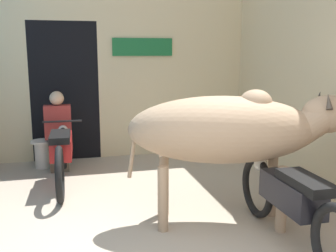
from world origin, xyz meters
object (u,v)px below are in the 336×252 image
(motorcycle_near, at_px, (291,200))
(shopkeeper_seated, at_px, (58,129))
(cow, at_px, (231,130))
(plastic_stool, at_px, (43,153))
(motorcycle_far, at_px, (62,151))

(motorcycle_near, height_order, shopkeeper_seated, shopkeeper_seated)
(cow, bearing_deg, plastic_stool, 127.95)
(motorcycle_near, bearing_deg, plastic_stool, 126.63)
(motorcycle_far, distance_m, plastic_stool, 0.98)
(motorcycle_near, height_order, motorcycle_far, motorcycle_far)
(motorcycle_near, bearing_deg, motorcycle_far, 131.68)
(plastic_stool, bearing_deg, motorcycle_near, -53.37)
(shopkeeper_seated, bearing_deg, cow, -53.90)
(cow, bearing_deg, motorcycle_far, 134.91)
(motorcycle_far, xyz_separation_m, plastic_stool, (-0.32, 0.90, -0.23))
(motorcycle_near, xyz_separation_m, plastic_stool, (-2.45, 3.30, -0.22))
(motorcycle_far, bearing_deg, cow, -45.09)
(cow, height_order, motorcycle_far, cow)
(cow, distance_m, motorcycle_far, 2.57)
(motorcycle_near, distance_m, plastic_stool, 4.12)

